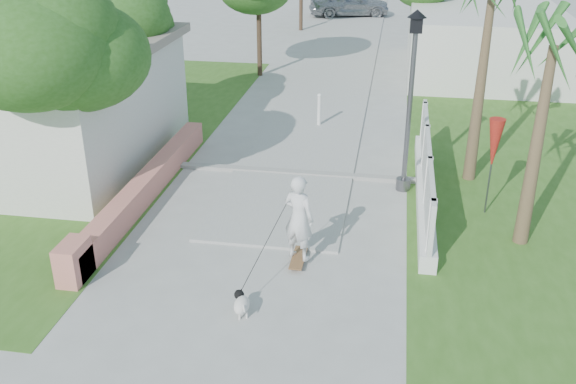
% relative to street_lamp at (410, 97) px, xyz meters
% --- Properties ---
extents(ground, '(90.00, 90.00, 0.00)m').
position_rel_street_lamp_xyz_m(ground, '(-2.90, -5.50, -2.43)').
color(ground, '#B7B7B2').
rests_on(ground, ground).
extents(path_strip, '(3.20, 36.00, 0.06)m').
position_rel_street_lamp_xyz_m(path_strip, '(-2.90, 14.50, -2.40)').
color(path_strip, '#B7B7B2').
rests_on(path_strip, ground).
extents(curb, '(6.50, 0.25, 0.10)m').
position_rel_street_lamp_xyz_m(curb, '(-2.90, 0.50, -2.38)').
color(curb, '#999993').
rests_on(curb, ground).
extents(grass_left, '(8.00, 20.00, 0.01)m').
position_rel_street_lamp_xyz_m(grass_left, '(-9.90, 2.50, -2.42)').
color(grass_left, '#37641F').
rests_on(grass_left, ground).
extents(grass_right, '(8.00, 20.00, 0.01)m').
position_rel_street_lamp_xyz_m(grass_right, '(4.10, 2.50, -2.42)').
color(grass_right, '#37641F').
rests_on(grass_right, ground).
extents(pink_wall, '(0.45, 8.20, 0.80)m').
position_rel_street_lamp_xyz_m(pink_wall, '(-6.20, -1.95, -2.11)').
color(pink_wall, '#D2796B').
rests_on(pink_wall, ground).
extents(house_left, '(8.40, 7.40, 3.23)m').
position_rel_street_lamp_xyz_m(house_left, '(-10.90, 0.50, -0.79)').
color(house_left, silver).
rests_on(house_left, ground).
extents(lattice_fence, '(0.35, 7.00, 1.50)m').
position_rel_street_lamp_xyz_m(lattice_fence, '(0.50, -0.50, -1.88)').
color(lattice_fence, white).
rests_on(lattice_fence, ground).
extents(building_right, '(6.00, 8.00, 2.60)m').
position_rel_street_lamp_xyz_m(building_right, '(3.10, 12.50, -1.13)').
color(building_right, silver).
rests_on(building_right, ground).
extents(street_lamp, '(0.44, 0.44, 4.44)m').
position_rel_street_lamp_xyz_m(street_lamp, '(0.00, 0.00, 0.00)').
color(street_lamp, '#59595E').
rests_on(street_lamp, ground).
extents(bollard, '(0.14, 0.14, 1.09)m').
position_rel_street_lamp_xyz_m(bollard, '(-2.70, 4.50, -1.84)').
color(bollard, white).
rests_on(bollard, ground).
extents(patio_umbrella, '(0.36, 0.36, 2.30)m').
position_rel_street_lamp_xyz_m(patio_umbrella, '(1.90, -1.00, -0.74)').
color(patio_umbrella, '#59595E').
rests_on(patio_umbrella, ground).
extents(tree_left_near, '(3.60, 3.60, 5.28)m').
position_rel_street_lamp_xyz_m(tree_left_near, '(-7.38, -2.52, 1.40)').
color(tree_left_near, '#4C3826').
rests_on(tree_left_near, ground).
extents(tree_left_mid, '(3.20, 3.20, 4.85)m').
position_rel_street_lamp_xyz_m(tree_left_mid, '(-8.38, 2.98, 1.07)').
color(tree_left_mid, '#4C3826').
rests_on(tree_left_mid, ground).
extents(palm_far, '(1.80, 1.80, 5.30)m').
position_rel_street_lamp_xyz_m(palm_far, '(1.70, 1.00, 2.06)').
color(palm_far, brown).
rests_on(palm_far, ground).
extents(palm_near, '(1.80, 1.80, 4.70)m').
position_rel_street_lamp_xyz_m(palm_near, '(2.50, -2.30, 1.53)').
color(palm_near, brown).
rests_on(palm_near, ground).
extents(skateboarder, '(1.09, 2.23, 1.90)m').
position_rel_street_lamp_xyz_m(skateboarder, '(-2.36, -4.44, -1.57)').
color(skateboarder, brown).
rests_on(skateboarder, ground).
extents(dog, '(0.43, 0.57, 0.41)m').
position_rel_street_lamp_xyz_m(dog, '(-2.79, -5.86, -2.20)').
color(dog, white).
rests_on(dog, ground).
extents(parked_car, '(5.13, 3.01, 1.64)m').
position_rel_street_lamp_xyz_m(parked_car, '(-3.46, 25.37, -1.61)').
color(parked_car, '#B6B7BE').
rests_on(parked_car, ground).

